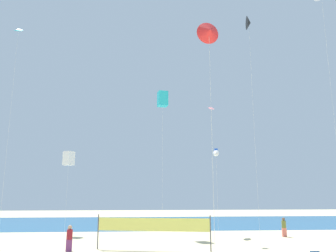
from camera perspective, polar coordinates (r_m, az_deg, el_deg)
ocean_band at (r=45.51m, az=-1.56°, el=-16.38°), size 120.00×20.00×0.01m
beachgoer_maroon_shirt at (r=24.76m, az=-16.74°, el=-18.01°), size 0.40×0.40×1.74m
beachgoer_olive_shirt at (r=32.99m, az=19.48°, el=-16.11°), size 0.39×0.39×1.69m
volleyball_net at (r=24.22m, az=-2.59°, el=-16.93°), size 7.95×1.61×2.40m
kite_black_delta at (r=29.96m, az=13.83°, el=16.90°), size 0.51×1.20×18.65m
kite_red_delta at (r=20.13m, az=7.12°, el=15.95°), size 1.40×0.67×13.89m
kite_cyan_box at (r=34.12m, az=-0.94°, el=4.69°), size 1.14×1.14×14.20m
kite_cyan_diamond at (r=34.49m, az=-24.59°, el=14.54°), size 0.76×0.77×18.96m
kite_pink_diamond at (r=30.38m, az=7.58°, el=2.55°), size 0.52×0.51×11.70m
kite_white_inflatable at (r=33.01m, az=8.35°, el=-4.68°), size 1.13×1.86×8.27m
kite_white_box at (r=34.84m, az=-16.84°, el=-5.40°), size 1.20×1.20×8.01m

